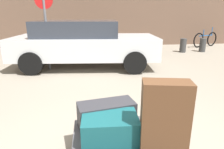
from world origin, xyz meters
TOP-DOWN VIEW (x-y plane):
  - luggage_cart at (0.00, 0.00)m, footprint 1.13×0.90m
  - suitcase_brown_rear_left at (0.31, -0.25)m, footprint 0.47×0.29m
  - suitcase_teal_front_right at (-0.17, -0.02)m, footprint 0.59×0.42m
  - duffel_bag_charcoal_stacked_top at (-0.18, 0.28)m, footprint 0.70×0.41m
  - parked_car at (-0.49, 4.42)m, footprint 4.44×2.22m
  - bicycle_leaning at (5.56, 7.69)m, footprint 1.65×0.73m
  - bollard_kerb_near at (2.15, 6.39)m, footprint 0.27×0.27m
  - bollard_kerb_mid at (3.75, 6.39)m, footprint 0.27×0.27m
  - bollard_kerb_far at (4.66, 6.39)m, footprint 0.27×0.27m
  - no_parking_sign at (-1.53, 4.21)m, footprint 0.50×0.07m

SIDE VIEW (x-z plane):
  - luggage_cart at x=0.00m, z-range 0.10..0.44m
  - bollard_kerb_near at x=2.15m, z-range 0.00..0.59m
  - bollard_kerb_mid at x=3.75m, z-range 0.00..0.59m
  - bollard_kerb_far at x=4.66m, z-range 0.00..0.59m
  - bicycle_leaning at x=5.56m, z-range -0.11..0.85m
  - suitcase_teal_front_right at x=-0.17m, z-range 0.34..0.62m
  - duffel_bag_charcoal_stacked_top at x=-0.18m, z-range 0.34..0.63m
  - suitcase_brown_rear_left at x=0.31m, z-range 0.34..1.05m
  - parked_car at x=-0.49m, z-range 0.05..1.47m
  - no_parking_sign at x=-1.53m, z-range 0.27..2.51m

